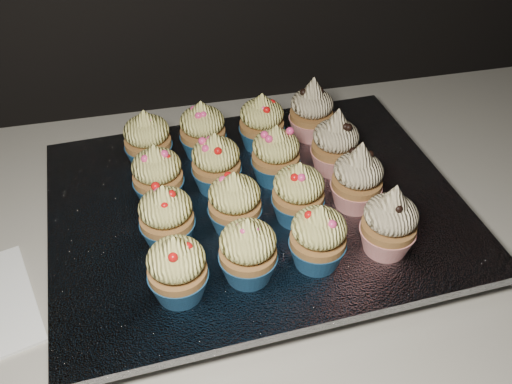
# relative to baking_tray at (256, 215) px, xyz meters

# --- Properties ---
(cabinet) EXTENTS (2.40, 0.60, 0.86)m
(cabinet) POSITION_rel_baking_tray_xyz_m (0.23, 0.00, -0.48)
(cabinet) COLOR black
(cabinet) RESTS_ON ground
(worktop) EXTENTS (2.44, 0.64, 0.04)m
(worktop) POSITION_rel_baking_tray_xyz_m (0.23, 0.00, -0.03)
(worktop) COLOR beige
(worktop) RESTS_ON cabinet
(baking_tray) EXTENTS (0.48, 0.38, 0.02)m
(baking_tray) POSITION_rel_baking_tray_xyz_m (0.00, 0.00, 0.00)
(baking_tray) COLOR black
(baking_tray) RESTS_ON worktop
(foil_lining) EXTENTS (0.53, 0.42, 0.01)m
(foil_lining) POSITION_rel_baking_tray_xyz_m (0.00, 0.00, 0.02)
(foil_lining) COLOR silver
(foil_lining) RESTS_ON baking_tray
(cupcake_0) EXTENTS (0.06, 0.06, 0.08)m
(cupcake_0) POSITION_rel_baking_tray_xyz_m (-0.11, -0.13, 0.06)
(cupcake_0) COLOR navy
(cupcake_0) RESTS_ON foil_lining
(cupcake_1) EXTENTS (0.06, 0.06, 0.08)m
(cupcake_1) POSITION_rel_baking_tray_xyz_m (-0.04, -0.12, 0.06)
(cupcake_1) COLOR navy
(cupcake_1) RESTS_ON foil_lining
(cupcake_2) EXTENTS (0.06, 0.06, 0.08)m
(cupcake_2) POSITION_rel_baking_tray_xyz_m (0.04, -0.11, 0.06)
(cupcake_2) COLOR navy
(cupcake_2) RESTS_ON foil_lining
(cupcake_3) EXTENTS (0.06, 0.06, 0.10)m
(cupcake_3) POSITION_rel_baking_tray_xyz_m (0.13, -0.11, 0.06)
(cupcake_3) COLOR red
(cupcake_3) RESTS_ON foil_lining
(cupcake_4) EXTENTS (0.06, 0.06, 0.08)m
(cupcake_4) POSITION_rel_baking_tray_xyz_m (-0.11, -0.05, 0.06)
(cupcake_4) COLOR navy
(cupcake_4) RESTS_ON foil_lining
(cupcake_5) EXTENTS (0.06, 0.06, 0.08)m
(cupcake_5) POSITION_rel_baking_tray_xyz_m (-0.03, -0.04, 0.06)
(cupcake_5) COLOR navy
(cupcake_5) RESTS_ON foil_lining
(cupcake_6) EXTENTS (0.06, 0.06, 0.08)m
(cupcake_6) POSITION_rel_baking_tray_xyz_m (0.04, -0.04, 0.06)
(cupcake_6) COLOR navy
(cupcake_6) RESTS_ON foil_lining
(cupcake_7) EXTENTS (0.06, 0.06, 0.10)m
(cupcake_7) POSITION_rel_baking_tray_xyz_m (0.12, -0.03, 0.06)
(cupcake_7) COLOR red
(cupcake_7) RESTS_ON foil_lining
(cupcake_8) EXTENTS (0.06, 0.06, 0.08)m
(cupcake_8) POSITION_rel_baking_tray_xyz_m (-0.12, 0.03, 0.06)
(cupcake_8) COLOR navy
(cupcake_8) RESTS_ON foil_lining
(cupcake_9) EXTENTS (0.06, 0.06, 0.08)m
(cupcake_9) POSITION_rel_baking_tray_xyz_m (-0.04, 0.04, 0.06)
(cupcake_9) COLOR navy
(cupcake_9) RESTS_ON foil_lining
(cupcake_10) EXTENTS (0.06, 0.06, 0.08)m
(cupcake_10) POSITION_rel_baking_tray_xyz_m (0.03, 0.04, 0.06)
(cupcake_10) COLOR navy
(cupcake_10) RESTS_ON foil_lining
(cupcake_11) EXTENTS (0.06, 0.06, 0.10)m
(cupcake_11) POSITION_rel_baking_tray_xyz_m (0.12, 0.04, 0.06)
(cupcake_11) COLOR red
(cupcake_11) RESTS_ON foil_lining
(cupcake_12) EXTENTS (0.06, 0.06, 0.08)m
(cupcake_12) POSITION_rel_baking_tray_xyz_m (-0.12, 0.11, 0.06)
(cupcake_12) COLOR navy
(cupcake_12) RESTS_ON foil_lining
(cupcake_13) EXTENTS (0.06, 0.06, 0.08)m
(cupcake_13) POSITION_rel_baking_tray_xyz_m (-0.05, 0.12, 0.06)
(cupcake_13) COLOR navy
(cupcake_13) RESTS_ON foil_lining
(cupcake_14) EXTENTS (0.06, 0.06, 0.08)m
(cupcake_14) POSITION_rel_baking_tray_xyz_m (0.03, 0.12, 0.06)
(cupcake_14) COLOR navy
(cupcake_14) RESTS_ON foil_lining
(cupcake_15) EXTENTS (0.06, 0.06, 0.10)m
(cupcake_15) POSITION_rel_baking_tray_xyz_m (0.11, 0.13, 0.06)
(cupcake_15) COLOR red
(cupcake_15) RESTS_ON foil_lining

